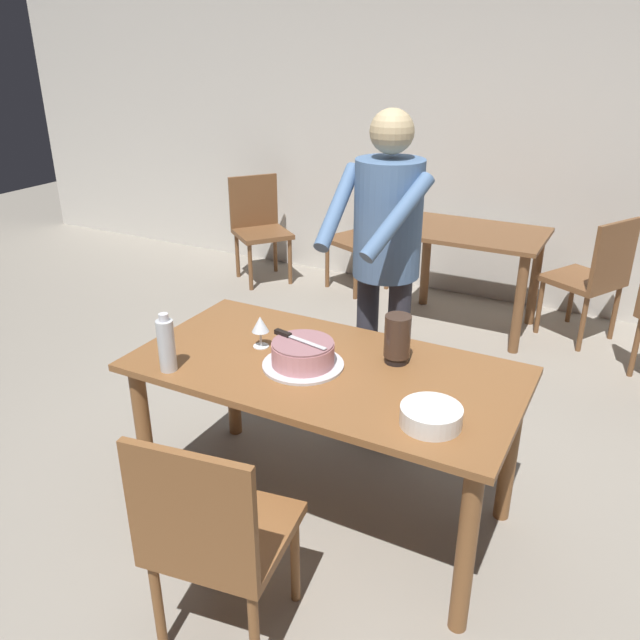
% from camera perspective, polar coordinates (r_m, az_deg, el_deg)
% --- Properties ---
extents(ground_plane, '(14.00, 14.00, 0.00)m').
position_cam_1_polar(ground_plane, '(3.08, 0.40, -16.53)').
color(ground_plane, gray).
extents(back_wall, '(10.00, 0.12, 2.70)m').
position_cam_1_polar(back_wall, '(5.26, 16.49, 15.90)').
color(back_wall, beige).
rests_on(back_wall, ground_plane).
extents(main_dining_table, '(1.61, 0.83, 0.75)m').
position_cam_1_polar(main_dining_table, '(2.71, 0.44, -6.23)').
color(main_dining_table, brown).
rests_on(main_dining_table, ground_plane).
extents(cake_on_platter, '(0.34, 0.34, 0.11)m').
position_cam_1_polar(cake_on_platter, '(2.63, -1.53, -3.13)').
color(cake_on_platter, silver).
rests_on(cake_on_platter, main_dining_table).
extents(cake_knife, '(0.27, 0.08, 0.02)m').
position_cam_1_polar(cake_knife, '(2.65, -2.72, -1.43)').
color(cake_knife, silver).
rests_on(cake_knife, cake_on_platter).
extents(plate_stack, '(0.22, 0.22, 0.07)m').
position_cam_1_polar(plate_stack, '(2.29, 9.88, -8.44)').
color(plate_stack, white).
rests_on(plate_stack, main_dining_table).
extents(wine_glass_near, '(0.08, 0.08, 0.14)m').
position_cam_1_polar(wine_glass_near, '(2.79, -5.35, -0.47)').
color(wine_glass_near, silver).
rests_on(wine_glass_near, main_dining_table).
extents(water_bottle, '(0.07, 0.07, 0.25)m').
position_cam_1_polar(water_bottle, '(2.65, -13.54, -2.14)').
color(water_bottle, silver).
rests_on(water_bottle, main_dining_table).
extents(hurricane_lamp, '(0.11, 0.11, 0.21)m').
position_cam_1_polar(hurricane_lamp, '(2.66, 6.91, -1.67)').
color(hurricane_lamp, black).
rests_on(hurricane_lamp, main_dining_table).
extents(person_cutting_cake, '(0.46, 0.57, 1.72)m').
position_cam_1_polar(person_cutting_cake, '(3.06, 5.82, 6.22)').
color(person_cutting_cake, '#2D2D38').
rests_on(person_cutting_cake, ground_plane).
extents(chair_near_side, '(0.50, 0.50, 0.90)m').
position_cam_1_polar(chair_near_side, '(2.26, -9.43, -18.28)').
color(chair_near_side, brown).
rests_on(chair_near_side, ground_plane).
extents(background_table, '(1.00, 0.70, 0.74)m').
position_cam_1_polar(background_table, '(4.76, 13.35, 5.88)').
color(background_table, brown).
rests_on(background_table, ground_plane).
extents(background_chair_0, '(0.62, 0.62, 0.90)m').
position_cam_1_polar(background_chair_0, '(5.70, -5.45, 8.46)').
color(background_chair_0, brown).
rests_on(background_chair_0, ground_plane).
extents(background_chair_2, '(0.60, 0.60, 0.90)m').
position_cam_1_polar(background_chair_2, '(4.82, 23.18, 3.71)').
color(background_chair_2, brown).
rests_on(background_chair_2, ground_plane).
extents(background_chair_3, '(0.58, 0.58, 0.90)m').
position_cam_1_polar(background_chair_3, '(5.48, 4.00, 7.89)').
color(background_chair_3, brown).
rests_on(background_chair_3, ground_plane).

